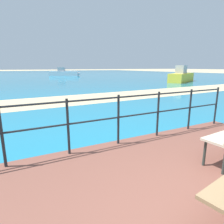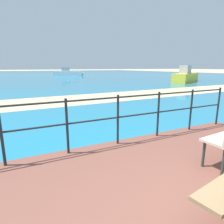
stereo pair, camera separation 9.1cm
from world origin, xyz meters
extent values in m
cube|color=teal|center=(0.00, 40.00, 0.01)|extent=(90.00, 90.00, 0.01)
cube|color=tan|center=(0.00, 8.28, 0.01)|extent=(54.06, 4.59, 0.01)
cylinder|color=#2D3833|center=(0.73, 1.07, 0.28)|extent=(0.04, 0.04, 0.43)
cylinder|color=#1E2328|center=(-1.97, 2.45, 0.55)|extent=(0.04, 0.04, 0.97)
cylinder|color=#1E2328|center=(-0.98, 2.45, 0.55)|extent=(0.04, 0.04, 0.97)
cylinder|color=#1E2328|center=(0.00, 2.45, 0.55)|extent=(0.04, 0.04, 0.97)
cylinder|color=#1E2328|center=(0.98, 2.45, 0.55)|extent=(0.04, 0.04, 0.97)
cylinder|color=#1E2328|center=(1.97, 2.45, 0.55)|extent=(0.04, 0.04, 0.97)
cylinder|color=#1E2328|center=(2.95, 2.45, 0.55)|extent=(0.04, 0.04, 0.97)
cylinder|color=#1E2328|center=(0.00, 2.45, 0.98)|extent=(5.90, 0.03, 0.03)
cylinder|color=#1E2328|center=(0.00, 2.45, 0.59)|extent=(5.90, 0.03, 0.03)
cube|color=silver|center=(6.75, 33.76, 0.40)|extent=(4.86, 3.25, 0.79)
cube|color=#A5A8AD|center=(6.42, 33.94, 1.13)|extent=(1.36, 1.11, 0.67)
cone|color=silver|center=(9.18, 32.43, 0.40)|extent=(0.78, 0.86, 0.71)
cube|color=yellow|center=(14.30, 14.16, 0.45)|extent=(5.16, 3.61, 0.88)
cube|color=#A5A8AD|center=(13.96, 13.97, 1.29)|extent=(1.67, 1.41, 0.81)
cone|color=yellow|center=(16.79, 15.49, 0.45)|extent=(0.82, 0.94, 0.79)
camera|label=1|loc=(-1.78, -0.67, 1.54)|focal=30.96mm
camera|label=2|loc=(-1.70, -0.71, 1.54)|focal=30.96mm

